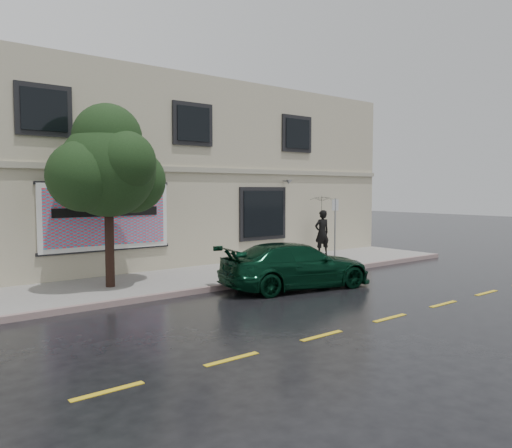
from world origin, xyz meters
TOP-DOWN VIEW (x-y plane):
  - ground at (0.00, 0.00)m, footprint 90.00×90.00m
  - sidewalk at (0.00, 3.25)m, footprint 20.00×3.50m
  - curb at (0.00, 1.50)m, footprint 20.00×0.18m
  - road_marking at (0.00, -3.50)m, footprint 19.00×0.12m
  - building at (0.00, 9.00)m, footprint 20.00×8.12m
  - billboard at (-3.20, 4.92)m, footprint 4.30×0.16m
  - car at (0.68, 0.34)m, footprint 4.93×2.91m
  - pedestrian at (5.77, 4.21)m, footprint 0.76×0.57m
  - umbrella at (5.77, 4.21)m, footprint 1.44×1.44m
  - street_tree at (-3.81, 3.23)m, footprint 2.66×2.66m
  - sign_pole at (3.82, 1.70)m, footprint 0.30×0.05m

SIDE VIEW (x-z plane):
  - ground at x=0.00m, z-range 0.00..0.00m
  - road_marking at x=0.00m, z-range 0.00..0.01m
  - sidewalk at x=0.00m, z-range 0.00..0.15m
  - curb at x=0.00m, z-range -0.01..0.15m
  - car at x=0.68m, z-range 0.00..1.35m
  - pedestrian at x=5.77m, z-range 0.15..2.05m
  - sign_pole at x=3.82m, z-range 0.41..2.85m
  - billboard at x=-3.20m, z-range 0.95..3.15m
  - umbrella at x=5.77m, z-range 2.05..2.85m
  - street_tree at x=-3.81m, z-range 1.12..5.76m
  - building at x=0.00m, z-range 0.00..7.00m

